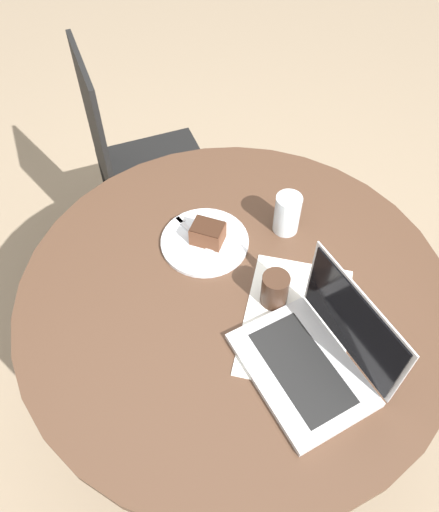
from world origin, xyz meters
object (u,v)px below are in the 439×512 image
object	(u,v)px
plate	(205,242)
laptop	(315,357)
chair	(137,166)
coffee_glass	(275,290)

from	to	relation	value
plate	laptop	bearing A→B (deg)	14.28
chair	laptop	bearing A→B (deg)	8.55
chair	laptop	xyz separation A→B (m)	(1.11, 0.18, 0.28)
coffee_glass	plate	bearing A→B (deg)	-157.61
chair	coffee_glass	world-z (taller)	chair
chair	plate	xyz separation A→B (m)	(0.66, 0.06, 0.24)
laptop	coffee_glass	bearing A→B (deg)	-4.63
coffee_glass	laptop	bearing A→B (deg)	3.41
chair	laptop	size ratio (longest dim) A/B	2.77
laptop	plate	bearing A→B (deg)	6.24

